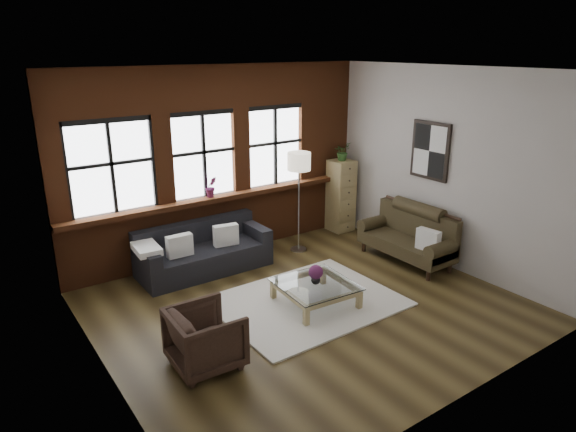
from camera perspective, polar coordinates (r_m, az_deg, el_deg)
floor at (r=7.33m, az=2.08°, el=-9.94°), size 5.50×5.50×0.00m
ceiling at (r=6.45m, az=2.42°, el=15.92°), size 5.50×5.50×0.00m
wall_back at (r=8.77m, az=-7.72°, el=5.91°), size 5.50×0.00×5.50m
wall_front at (r=5.07m, az=19.60°, el=-4.51°), size 5.50×0.00×5.50m
wall_left at (r=5.58m, az=-20.90°, el=-2.56°), size 0.00×5.00×5.00m
wall_right at (r=8.61m, az=17.04°, el=5.02°), size 0.00×5.00×5.00m
brick_backwall at (r=8.72m, az=-7.53°, el=5.84°), size 5.50×0.12×3.20m
sill_ledge at (r=8.78m, az=-7.11°, el=2.17°), size 5.50×0.30×0.08m
window_left at (r=8.05m, az=-19.05°, el=5.02°), size 1.38×0.10×1.50m
window_mid at (r=8.57m, az=-9.39°, el=6.55°), size 1.38×0.10×1.50m
window_right at (r=9.25m, az=-1.52°, el=7.66°), size 1.38×0.10×1.50m
wall_poster at (r=8.72m, az=15.53°, el=7.01°), size 0.05×0.74×0.94m
shag_rug at (r=7.41m, az=2.12°, el=-9.49°), size 2.49×1.96×0.03m
dark_sofa at (r=8.35m, az=-9.32°, el=-3.61°), size 2.10×0.85×0.76m
pillow_a at (r=8.03m, az=-11.96°, el=-3.24°), size 0.40×0.15×0.34m
pillow_b at (r=8.34m, az=-6.92°, el=-2.11°), size 0.42×0.21×0.34m
vintage_settee at (r=8.79m, az=13.00°, el=-2.18°), size 0.76×1.71×0.91m
pillow_settee at (r=8.37m, az=15.31°, el=-2.59°), size 0.19×0.39×0.34m
armchair at (r=6.01m, az=-9.15°, el=-13.24°), size 0.80×0.78×0.70m
coffee_table at (r=7.30m, az=3.06°, el=-8.68°), size 1.06×1.06×0.34m
vase at (r=7.20m, az=3.09°, el=-7.02°), size 0.16×0.16×0.14m
flowers at (r=7.15m, az=3.11°, el=-6.24°), size 0.20×0.20×0.20m
drawer_chest at (r=10.03m, az=5.89°, el=2.26°), size 0.43×0.43×1.40m
potted_plant_top at (r=9.82m, az=6.06°, el=7.14°), size 0.37×0.34×0.35m
floor_lamp at (r=8.88m, az=1.21°, el=1.94°), size 0.40×0.40×1.92m
sill_plant at (r=8.59m, az=-8.54°, el=3.23°), size 0.20×0.17×0.35m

